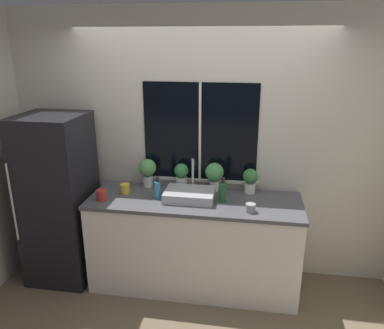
# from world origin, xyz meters

# --- Properties ---
(ground_plane) EXTENTS (14.00, 14.00, 0.00)m
(ground_plane) POSITION_xyz_m (0.00, 0.00, 0.00)
(ground_plane) COLOR brown
(wall_back) EXTENTS (8.00, 0.09, 2.70)m
(wall_back) POSITION_xyz_m (0.00, 0.73, 1.35)
(wall_back) COLOR beige
(wall_back) RESTS_ON ground_plane
(wall_left) EXTENTS (0.06, 7.00, 2.70)m
(wall_left) POSITION_xyz_m (-1.97, 1.50, 1.35)
(wall_left) COLOR beige
(wall_left) RESTS_ON ground_plane
(wall_right) EXTENTS (0.06, 7.00, 2.70)m
(wall_right) POSITION_xyz_m (1.97, 1.50, 1.35)
(wall_right) COLOR beige
(wall_right) RESTS_ON ground_plane
(counter) EXTENTS (2.03, 0.68, 0.93)m
(counter) POSITION_xyz_m (0.00, 0.33, 0.47)
(counter) COLOR white
(counter) RESTS_ON ground_plane
(refrigerator) EXTENTS (0.62, 0.65, 1.71)m
(refrigerator) POSITION_xyz_m (-1.38, 0.29, 0.86)
(refrigerator) COLOR black
(refrigerator) RESTS_ON ground_plane
(sink) EXTENTS (0.47, 0.38, 0.34)m
(sink) POSITION_xyz_m (-0.04, 0.33, 0.98)
(sink) COLOR #ADADB2
(sink) RESTS_ON counter
(potted_plant_far_left) EXTENTS (0.18, 0.18, 0.29)m
(potted_plant_far_left) POSITION_xyz_m (-0.53, 0.59, 1.12)
(potted_plant_far_left) COLOR white
(potted_plant_far_left) RESTS_ON counter
(potted_plant_center_left) EXTENTS (0.14, 0.14, 0.26)m
(potted_plant_center_left) POSITION_xyz_m (-0.17, 0.59, 1.08)
(potted_plant_center_left) COLOR white
(potted_plant_center_left) RESTS_ON counter
(potted_plant_center_right) EXTENTS (0.18, 0.18, 0.29)m
(potted_plant_center_right) POSITION_xyz_m (0.16, 0.59, 1.11)
(potted_plant_center_right) COLOR white
(potted_plant_center_right) RESTS_ON counter
(potted_plant_far_right) EXTENTS (0.15, 0.15, 0.25)m
(potted_plant_far_right) POSITION_xyz_m (0.52, 0.59, 1.08)
(potted_plant_far_right) COLOR white
(potted_plant_far_right) RESTS_ON counter
(soap_bottle) EXTENTS (0.06, 0.06, 0.22)m
(soap_bottle) POSITION_xyz_m (-0.35, 0.30, 1.03)
(soap_bottle) COLOR teal
(soap_bottle) RESTS_ON counter
(bottle_tall) EXTENTS (0.07, 0.07, 0.24)m
(bottle_tall) POSITION_xyz_m (0.27, 0.32, 1.03)
(bottle_tall) COLOR #235128
(bottle_tall) RESTS_ON counter
(mug_red) EXTENTS (0.10, 0.10, 0.10)m
(mug_red) POSITION_xyz_m (-0.87, 0.18, 0.99)
(mug_red) COLOR #B72D28
(mug_red) RESTS_ON counter
(mug_grey) EXTENTS (0.09, 0.09, 0.08)m
(mug_grey) POSITION_xyz_m (0.53, 0.14, 0.97)
(mug_grey) COLOR gray
(mug_grey) RESTS_ON counter
(mug_yellow) EXTENTS (0.09, 0.09, 0.10)m
(mug_yellow) POSITION_xyz_m (-0.70, 0.37, 0.98)
(mug_yellow) COLOR gold
(mug_yellow) RESTS_ON counter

